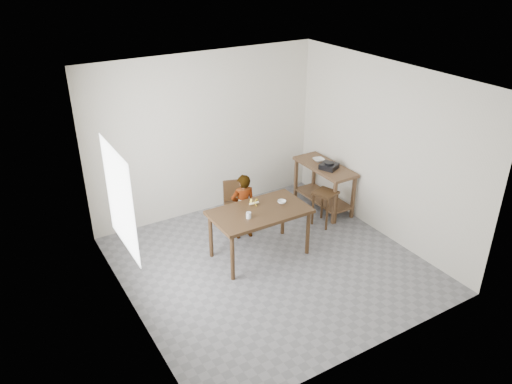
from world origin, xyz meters
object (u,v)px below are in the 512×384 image
dining_table (260,233)px  child (243,207)px  prep_counter (324,187)px  dining_chair (237,206)px  stool (325,208)px

dining_table → child: (0.05, 0.57, 0.16)m
child → prep_counter: bearing=-165.0°
prep_counter → child: child is taller
dining_chair → stool: (1.28, -0.62, -0.10)m
child → dining_chair: 0.32m
dining_chair → stool: size_ratio=1.34×
dining_table → child: 0.59m
prep_counter → child: size_ratio=1.12×
dining_table → prep_counter: size_ratio=1.17×
child → stool: child is taller
prep_counter → stool: size_ratio=2.05×
prep_counter → dining_table: bearing=-157.9°
dining_table → prep_counter: prep_counter is taller
dining_table → stool: dining_table is taller
prep_counter → dining_chair: 1.63m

